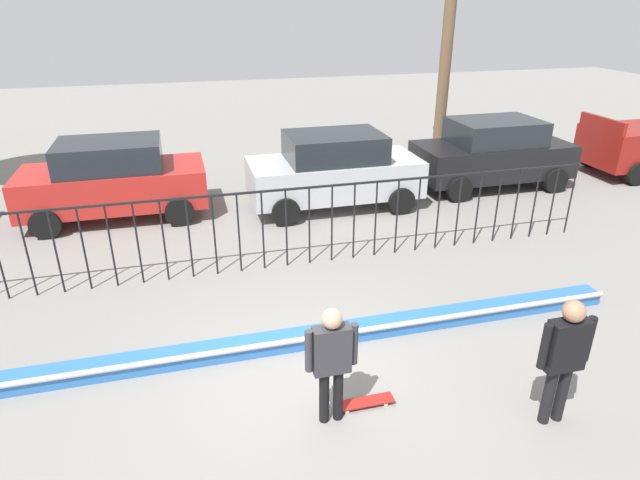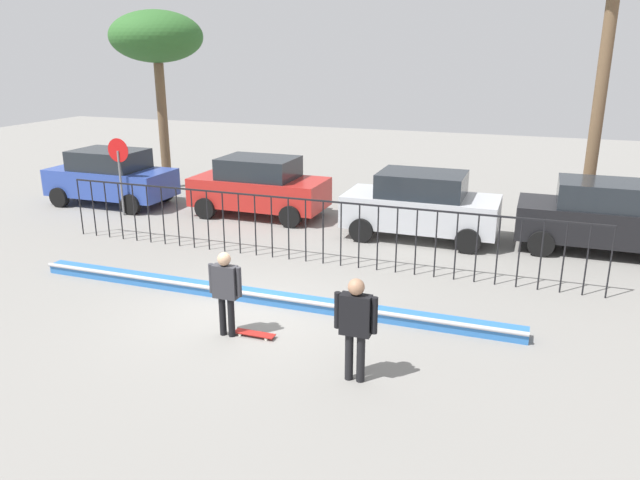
{
  "view_description": "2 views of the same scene",
  "coord_description": "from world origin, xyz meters",
  "views": [
    {
      "loc": [
        -1.38,
        -6.09,
        5.0
      ],
      "look_at": [
        0.73,
        1.9,
        1.24
      ],
      "focal_mm": 30.23,
      "sensor_mm": 36.0,
      "label": 1
    },
    {
      "loc": [
        5.34,
        -10.11,
        5.18
      ],
      "look_at": [
        0.97,
        1.9,
        1.15
      ],
      "focal_mm": 34.08,
      "sensor_mm": 36.0,
      "label": 2
    }
  ],
  "objects": [
    {
      "name": "perimeter_fence",
      "position": [
        0.0,
        3.5,
        1.02
      ],
      "size": [
        14.04,
        0.04,
        1.64
      ],
      "color": "black",
      "rests_on": "ground"
    },
    {
      "name": "camera_operator",
      "position": [
        2.86,
        -1.65,
        1.06
      ],
      "size": [
        0.72,
        0.27,
        1.77
      ],
      "rotation": [
        0.0,
        0.0,
        2.46
      ],
      "color": "black",
      "rests_on": "ground"
    },
    {
      "name": "parked_car_red",
      "position": [
        -3.03,
        7.16,
        0.97
      ],
      "size": [
        4.3,
        2.12,
        1.9
      ],
      "rotation": [
        0.0,
        0.0,
        0.03
      ],
      "color": "#B2231E",
      "rests_on": "ground"
    },
    {
      "name": "parked_car_silver",
      "position": [
        2.32,
        6.52,
        0.97
      ],
      "size": [
        4.3,
        2.12,
        1.9
      ],
      "rotation": [
        0.0,
        0.0,
        -0.05
      ],
      "color": "#B7BABF",
      "rests_on": "ground"
    },
    {
      "name": "bowl_coping_ledge",
      "position": [
        0.0,
        0.75,
        0.12
      ],
      "size": [
        11.0,
        0.41,
        0.27
      ],
      "color": "#2D6BB7",
      "rests_on": "ground"
    },
    {
      "name": "skateboard",
      "position": [
        0.63,
        -0.79,
        0.06
      ],
      "size": [
        0.8,
        0.2,
        0.07
      ],
      "rotation": [
        0.0,
        0.0,
        -0.32
      ],
      "color": "#A51E19",
      "rests_on": "ground"
    },
    {
      "name": "skateboarder",
      "position": [
        0.13,
        -0.92,
        0.99
      ],
      "size": [
        0.67,
        0.25,
        1.65
      ],
      "rotation": [
        0.0,
        0.0,
        -0.22
      ],
      "color": "black",
      "rests_on": "ground"
    },
    {
      "name": "parked_car_black",
      "position": [
        7.07,
        6.94,
        0.97
      ],
      "size": [
        4.3,
        2.12,
        1.9
      ],
      "rotation": [
        0.0,
        0.0,
        0.07
      ],
      "color": "black",
      "rests_on": "ground"
    },
    {
      "name": "ground_plane",
      "position": [
        0.0,
        0.0,
        0.0
      ],
      "size": [
        60.0,
        60.0,
        0.0
      ],
      "primitive_type": "plane",
      "color": "gray"
    }
  ]
}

